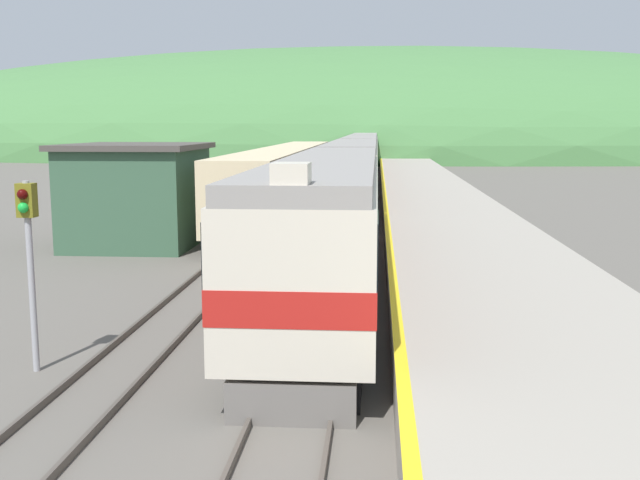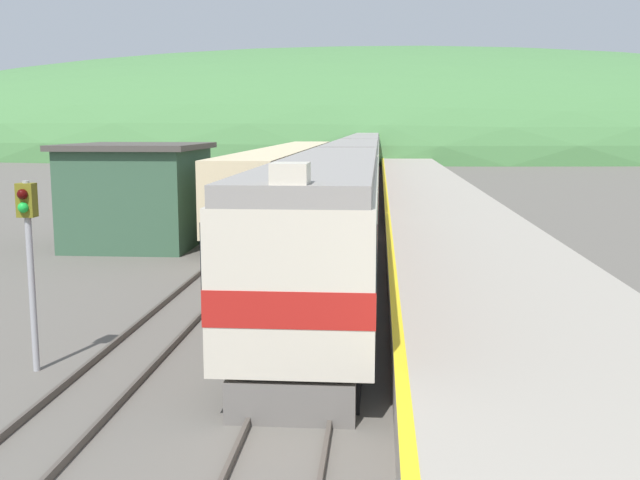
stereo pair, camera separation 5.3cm
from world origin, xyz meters
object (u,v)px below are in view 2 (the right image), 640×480
object	(u,v)px
express_train_lead_car	(329,220)
carriage_third	(362,158)
siding_train	(287,179)
carriage_fourth	(366,150)
carriage_second	(354,174)
signal_post_siding	(28,236)

from	to	relation	value
express_train_lead_car	carriage_third	bearing A→B (deg)	90.00
express_train_lead_car	siding_train	size ratio (longest dim) A/B	0.64
carriage_third	carriage_fourth	distance (m)	21.38
express_train_lead_car	carriage_fourth	xyz separation A→B (m)	(0.00, 64.98, -0.01)
carriage_second	carriage_third	xyz separation A→B (m)	(0.00, 21.38, 0.00)
signal_post_siding	express_train_lead_car	bearing A→B (deg)	54.10
carriage_fourth	signal_post_siding	xyz separation A→B (m)	(-5.80, -73.00, 0.63)
carriage_third	siding_train	bearing A→B (deg)	-100.64
siding_train	carriage_third	bearing A→B (deg)	79.36
carriage_second	siding_train	world-z (taller)	carriage_second
carriage_third	siding_train	world-z (taller)	carriage_third
carriage_third	signal_post_siding	xyz separation A→B (m)	(-5.80, -51.62, 0.63)
carriage_second	carriage_third	bearing A→B (deg)	90.00
express_train_lead_car	carriage_third	xyz separation A→B (m)	(0.00, 43.61, -0.01)
carriage_second	signal_post_siding	xyz separation A→B (m)	(-5.80, -30.25, 0.63)
carriage_fourth	signal_post_siding	bearing A→B (deg)	-94.54
carriage_fourth	siding_train	bearing A→B (deg)	-95.38
siding_train	carriage_fourth	bearing A→B (deg)	84.62
express_train_lead_car	carriage_third	world-z (taller)	express_train_lead_car
siding_train	carriage_second	bearing A→B (deg)	0.84
carriage_second	carriage_third	distance (m)	21.38
express_train_lead_car	signal_post_siding	world-z (taller)	express_train_lead_car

